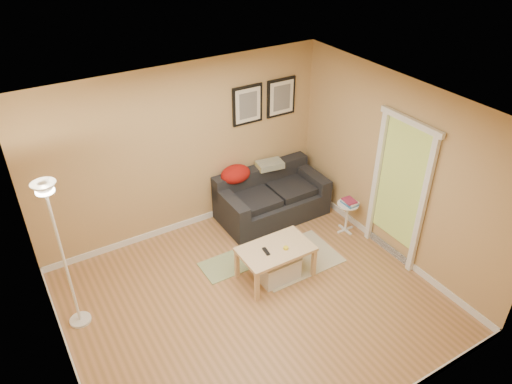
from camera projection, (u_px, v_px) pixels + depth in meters
floor at (254, 302)px, 6.29m from camera, size 4.50×4.50×0.00m
ceiling at (253, 116)px, 4.90m from camera, size 4.50×4.50×0.00m
wall_back at (183, 152)px, 7.04m from camera, size 4.50×0.00×4.50m
wall_front at (373, 338)px, 4.15m from camera, size 4.50×0.00×4.50m
wall_left at (50, 292)px, 4.62m from camera, size 0.00×4.00×4.00m
wall_right at (396, 170)px, 6.58m from camera, size 0.00×4.00×4.00m
baseboard_back at (189, 222)px, 7.71m from camera, size 4.50×0.02×0.10m
baseboard_left at (77, 376)px, 5.29m from camera, size 0.02×4.00×0.10m
baseboard_right at (382, 243)px, 7.24m from camera, size 0.02×4.00×0.10m
sofa at (272, 196)px, 7.75m from camera, size 1.70×0.90×0.75m
red_throw at (236, 174)px, 7.54m from camera, size 0.48×0.36×0.28m
plaid_throw at (270, 165)px, 7.78m from camera, size 0.45×0.32×0.10m
framed_print_left at (247, 105)px, 7.23m from camera, size 0.50×0.04×0.60m
framed_print_right at (281, 97)px, 7.49m from camera, size 0.50×0.04×0.60m
area_rug at (294, 259)px, 7.01m from camera, size 1.25×0.85×0.01m
green_runner at (227, 265)px, 6.89m from camera, size 0.70×0.50×0.01m
coffee_table at (275, 262)px, 6.59m from camera, size 1.10×0.82×0.49m
remote_control at (266, 251)px, 6.38m from camera, size 0.07×0.17×0.02m
tape_roll at (286, 248)px, 6.43m from camera, size 0.07×0.07×0.03m
storage_bin at (277, 267)px, 6.61m from camera, size 0.56×0.41×0.34m
side_table at (347, 217)px, 7.47m from camera, size 0.33×0.33×0.50m
book_stack at (350, 202)px, 7.31m from camera, size 0.25×0.28×0.07m
floor_lamp at (65, 262)px, 5.52m from camera, size 0.26×0.26×2.01m
doorway at (398, 194)px, 6.60m from camera, size 0.12×1.01×2.13m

